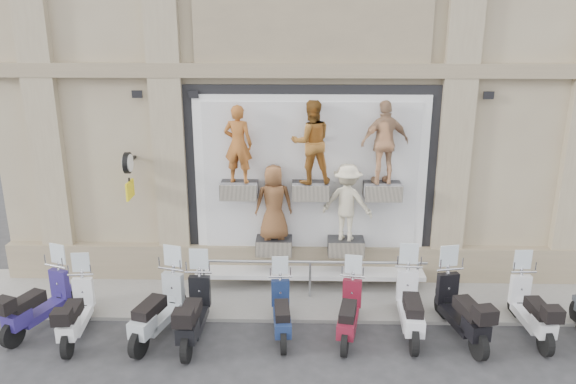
% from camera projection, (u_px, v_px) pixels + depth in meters
% --- Properties ---
extents(ground, '(90.00, 90.00, 0.00)m').
position_uv_depth(ground, '(311.00, 352.00, 10.37)').
color(ground, '#2D2D30').
rests_on(ground, ground).
extents(sidewalk, '(16.00, 2.20, 0.08)m').
position_uv_depth(sidewalk, '(310.00, 296.00, 12.36)').
color(sidewalk, '#98958F').
rests_on(sidewalk, ground).
extents(building, '(14.00, 8.60, 12.00)m').
position_uv_depth(building, '(310.00, 14.00, 15.25)').
color(building, tan).
rests_on(building, ground).
extents(shop_vitrine, '(5.60, 0.94, 4.30)m').
position_uv_depth(shop_vitrine, '(315.00, 183.00, 12.25)').
color(shop_vitrine, black).
rests_on(shop_vitrine, ground).
extents(guard_rail, '(5.06, 0.10, 0.93)m').
position_uv_depth(guard_rail, '(310.00, 280.00, 12.14)').
color(guard_rail, '#9EA0A5').
rests_on(guard_rail, ground).
extents(clock_sign_bracket, '(0.10, 0.80, 1.02)m').
position_uv_depth(clock_sign_bracket, '(128.00, 169.00, 11.98)').
color(clock_sign_bracket, black).
rests_on(clock_sign_bracket, ground).
extents(scooter_a, '(1.19, 2.00, 1.56)m').
position_uv_depth(scooter_a, '(37.00, 293.00, 10.92)').
color(scooter_a, navy).
rests_on(scooter_a, ground).
extents(scooter_b, '(0.72, 1.89, 1.50)m').
position_uv_depth(scooter_b, '(75.00, 302.00, 10.62)').
color(scooter_b, white).
rests_on(scooter_b, ground).
extents(scooter_c, '(1.12, 2.09, 1.63)m').
position_uv_depth(scooter_c, '(158.00, 298.00, 10.64)').
color(scooter_c, '#A1A9AF').
rests_on(scooter_c, ground).
extents(scooter_d, '(0.63, 1.99, 1.60)m').
position_uv_depth(scooter_d, '(193.00, 302.00, 10.53)').
color(scooter_d, black).
rests_on(scooter_d, ground).
extents(scooter_e, '(0.64, 1.76, 1.41)m').
position_uv_depth(scooter_e, '(282.00, 302.00, 10.72)').
color(scooter_e, '#15254C').
rests_on(scooter_e, ground).
extents(scooter_f, '(0.84, 1.86, 1.46)m').
position_uv_depth(scooter_f, '(349.00, 303.00, 10.65)').
color(scooter_f, maroon).
rests_on(scooter_f, ground).
extents(scooter_g, '(0.70, 2.02, 1.62)m').
position_uv_depth(scooter_g, '(411.00, 296.00, 10.75)').
color(scooter_g, silver).
rests_on(scooter_g, ground).
extents(scooter_h, '(1.00, 2.10, 1.64)m').
position_uv_depth(scooter_h, '(462.00, 299.00, 10.60)').
color(scooter_h, black).
rests_on(scooter_h, ground).
extents(scooter_i, '(0.63, 1.89, 1.52)m').
position_uv_depth(scooter_i, '(533.00, 300.00, 10.70)').
color(scooter_i, silver).
rests_on(scooter_i, ground).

